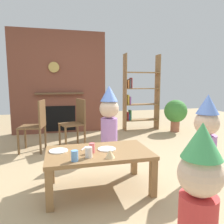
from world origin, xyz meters
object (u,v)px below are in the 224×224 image
paper_cup_near_right (92,148)px  child_by_the_chairs (109,119)px  paper_cup_center (75,156)px  child_with_cone_hat (199,196)px  birthday_cake_slice (110,154)px  paper_cup_near_left (89,152)px  paper_plate_front (107,149)px  bookshelf (139,95)px  coffee_table (99,157)px  paper_plate_rear (58,151)px  dining_chair_middle (76,120)px  child_in_pink (206,136)px  potted_plant_tall (176,112)px  dining_chair_left (37,123)px

paper_cup_near_right → child_by_the_chairs: bearing=68.1°
paper_cup_center → child_with_cone_hat: size_ratio=0.11×
paper_cup_near_right → birthday_cake_slice: size_ratio=1.05×
paper_cup_near_left → paper_cup_near_right: paper_cup_near_left is taller
paper_plate_front → bookshelf: bearing=62.3°
coffee_table → paper_plate_rear: 0.45m
birthday_cake_slice → dining_chair_middle: (-0.17, 1.94, 0.02)m
coffee_table → paper_plate_rear: paper_plate_rear is taller
paper_cup_center → paper_plate_front: (0.38, 0.28, -0.05)m
child_by_the_chairs → child_in_pink: bearing=56.1°
paper_cup_near_left → paper_plate_rear: 0.41m
child_with_cone_hat → dining_chair_middle: (-0.50, 2.91, -0.00)m
coffee_table → paper_cup_center: size_ratio=10.73×
paper_cup_near_right → potted_plant_tall: potted_plant_tall is taller
dining_chair_left → potted_plant_tall: (3.15, 0.78, -0.03)m
paper_plate_front → paper_cup_near_left: bearing=-138.5°
paper_cup_center → child_with_cone_hat: child_with_cone_hat is taller
child_in_pink → paper_plate_rear: bearing=-2.3°
birthday_cake_slice → potted_plant_tall: potted_plant_tall is taller
coffee_table → child_by_the_chairs: 1.22m
paper_cup_near_left → paper_cup_near_right: 0.15m
coffee_table → paper_cup_near_right: size_ratio=10.87×
paper_cup_center → dining_chair_left: dining_chair_left is taller
child_by_the_chairs → potted_plant_tall: (1.97, 1.26, -0.13)m
paper_cup_near_left → birthday_cake_slice: 0.22m
dining_chair_middle → paper_cup_near_right: bearing=74.3°
paper_cup_near_left → dining_chair_middle: 1.88m
birthday_cake_slice → dining_chair_middle: size_ratio=0.11×
paper_plate_front → dining_chair_middle: bearing=96.8°
bookshelf → paper_cup_center: bearing=-121.0°
paper_cup_near_left → paper_plate_front: paper_cup_near_left is taller
bookshelf → paper_cup_near_right: bearing=-119.9°
bookshelf → paper_plate_rear: bearing=-126.2°
birthday_cake_slice → potted_plant_tall: 3.49m
paper_cup_near_right → paper_cup_center: paper_cup_center is taller
paper_plate_front → birthday_cake_slice: birthday_cake_slice is taller
paper_plate_front → child_by_the_chairs: 1.15m
child_with_cone_hat → paper_cup_near_left: bearing=9.2°
potted_plant_tall → paper_cup_near_left: bearing=-134.2°
paper_plate_rear → child_in_pink: child_in_pink is taller
dining_chair_left → dining_chair_middle: 0.69m
paper_plate_rear → dining_chair_middle: bearing=78.3°
bookshelf → dining_chair_middle: (-1.67, -1.13, -0.37)m
coffee_table → paper_plate_rear: bearing=167.4°
child_with_cone_hat → coffee_table: bearing=-0.0°
paper_plate_rear → potted_plant_tall: bearing=39.4°
potted_plant_tall → paper_plate_rear: bearing=-140.6°
paper_plate_front → paper_plate_rear: bearing=172.9°
coffee_table → paper_plate_rear: size_ratio=5.60×
coffee_table → child_in_pink: 1.32m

